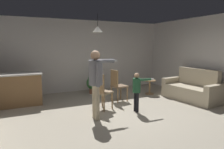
# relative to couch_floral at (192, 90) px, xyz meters

# --- Properties ---
(ground) EXTENTS (7.68, 7.68, 0.00)m
(ground) POSITION_rel_couch_floral_xyz_m (-2.62, -0.29, -0.33)
(ground) COLOR #B2A893
(wall_back) EXTENTS (6.40, 0.10, 2.70)m
(wall_back) POSITION_rel_couch_floral_xyz_m (-2.62, 2.91, 1.02)
(wall_back) COLOR silver
(wall_back) RESTS_ON ground
(wall_right) EXTENTS (0.10, 6.40, 2.70)m
(wall_right) POSITION_rel_couch_floral_xyz_m (0.58, -0.29, 1.02)
(wall_right) COLOR silver
(wall_right) RESTS_ON ground
(couch_floral) EXTENTS (1.02, 1.87, 1.00)m
(couch_floral) POSITION_rel_couch_floral_xyz_m (0.00, 0.00, 0.00)
(couch_floral) COLOR beige
(couch_floral) RESTS_ON ground
(kitchen_counter) EXTENTS (1.26, 0.66, 0.95)m
(kitchen_counter) POSITION_rel_couch_floral_xyz_m (-5.07, 1.73, 0.15)
(kitchen_counter) COLOR olive
(kitchen_counter) RESTS_ON ground
(side_table_by_couch) EXTENTS (0.44, 0.44, 0.52)m
(side_table_by_couch) POSITION_rel_couch_floral_xyz_m (-0.80, 1.22, -0.00)
(side_table_by_couch) COLOR #99754C
(side_table_by_couch) RESTS_ON ground
(person_adult) EXTENTS (0.82, 0.48, 1.64)m
(person_adult) POSITION_rel_couch_floral_xyz_m (-3.43, -0.27, 0.69)
(person_adult) COLOR tan
(person_adult) RESTS_ON ground
(person_child) EXTENTS (0.55, 0.31, 1.04)m
(person_child) POSITION_rel_couch_floral_xyz_m (-2.28, -0.25, 0.32)
(person_child) COLOR black
(person_child) RESTS_ON ground
(dining_chair_by_counter) EXTENTS (0.57, 0.57, 1.00)m
(dining_chair_by_counter) POSITION_rel_couch_floral_xyz_m (-3.07, 0.30, 0.21)
(dining_chair_by_counter) COLOR #99754C
(dining_chair_by_counter) RESTS_ON ground
(dining_chair_near_wall) EXTENTS (0.47, 0.47, 1.00)m
(dining_chair_near_wall) POSITION_rel_couch_floral_xyz_m (-2.27, 0.88, 0.21)
(dining_chair_near_wall) COLOR #99754C
(dining_chair_near_wall) RESTS_ON ground
(potted_plant_corner) EXTENTS (0.47, 0.47, 0.73)m
(potted_plant_corner) POSITION_rel_couch_floral_xyz_m (-2.60, 2.23, 0.07)
(potted_plant_corner) COLOR brown
(potted_plant_corner) RESTS_ON ground
(spare_remote_on_table) EXTENTS (0.04, 0.13, 0.04)m
(spare_remote_on_table) POSITION_rel_couch_floral_xyz_m (-0.78, 1.21, 0.21)
(spare_remote_on_table) COLOR white
(spare_remote_on_table) RESTS_ON side_table_by_couch
(ceiling_light_pendant) EXTENTS (0.32, 0.32, 0.55)m
(ceiling_light_pendant) POSITION_rel_couch_floral_xyz_m (-2.75, 1.31, 1.92)
(ceiling_light_pendant) COLOR silver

